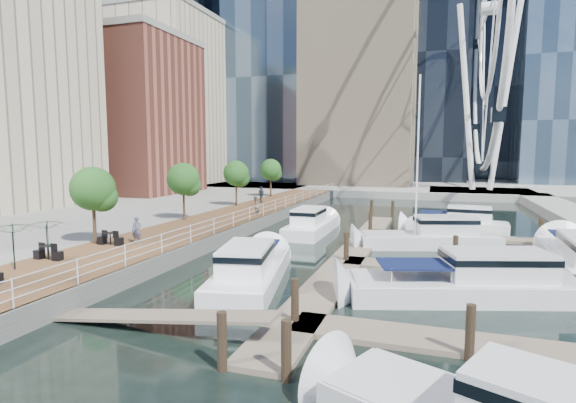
# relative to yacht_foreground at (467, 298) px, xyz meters

# --- Properties ---
(ground) EXTENTS (520.00, 520.00, 0.00)m
(ground) POSITION_rel_yacht_foreground_xyz_m (-9.31, -3.35, 0.00)
(ground) COLOR black
(ground) RESTS_ON ground
(boardwalk) EXTENTS (6.00, 60.00, 1.00)m
(boardwalk) POSITION_rel_yacht_foreground_xyz_m (-18.31, 11.65, 0.50)
(boardwalk) COLOR brown
(boardwalk) RESTS_ON ground
(seawall) EXTENTS (0.25, 60.00, 1.00)m
(seawall) POSITION_rel_yacht_foreground_xyz_m (-15.31, 11.65, 0.50)
(seawall) COLOR #595954
(seawall) RESTS_ON ground
(land_far) EXTENTS (200.00, 114.00, 1.00)m
(land_far) POSITION_rel_yacht_foreground_xyz_m (-9.31, 98.65, 0.50)
(land_far) COLOR gray
(land_far) RESTS_ON ground
(pier) EXTENTS (14.00, 12.00, 1.00)m
(pier) POSITION_rel_yacht_foreground_xyz_m (4.69, 48.65, 0.50)
(pier) COLOR gray
(pier) RESTS_ON ground
(railing) EXTENTS (0.10, 60.00, 1.05)m
(railing) POSITION_rel_yacht_foreground_xyz_m (-15.41, 11.65, 1.52)
(railing) COLOR white
(railing) RESTS_ON boardwalk
(floating_docks) EXTENTS (16.00, 34.00, 2.60)m
(floating_docks) POSITION_rel_yacht_foreground_xyz_m (-1.34, 6.63, 0.49)
(floating_docks) COLOR #6D6051
(floating_docks) RESTS_ON ground
(midrise_condos) EXTENTS (19.00, 67.00, 28.00)m
(midrise_condos) POSITION_rel_yacht_foreground_xyz_m (-42.87, 23.47, 13.42)
(midrise_condos) COLOR #BCAD8E
(midrise_condos) RESTS_ON ground
(ferris_wheel) EXTENTS (5.80, 45.60, 47.80)m
(ferris_wheel) POSITION_rel_yacht_foreground_xyz_m (4.69, 48.65, 25.92)
(ferris_wheel) COLOR white
(ferris_wheel) RESTS_ON ground
(street_trees) EXTENTS (2.60, 42.60, 4.60)m
(street_trees) POSITION_rel_yacht_foreground_xyz_m (-20.71, 10.65, 4.29)
(street_trees) COLOR #3F2B1C
(street_trees) RESTS_ON ground
(cafe_tables) EXTENTS (2.50, 13.70, 0.74)m
(cafe_tables) POSITION_rel_yacht_foreground_xyz_m (-19.71, -5.35, 1.37)
(cafe_tables) COLOR black
(cafe_tables) RESTS_ON ground
(yacht_foreground) EXTENTS (11.90, 6.34, 2.15)m
(yacht_foreground) POSITION_rel_yacht_foreground_xyz_m (0.00, 0.00, 0.00)
(yacht_foreground) COLOR silver
(yacht_foreground) RESTS_ON ground
(pedestrian_near) EXTENTS (0.67, 0.53, 1.60)m
(pedestrian_near) POSITION_rel_yacht_foreground_xyz_m (-18.36, 1.47, 1.80)
(pedestrian_near) COLOR #4C4E66
(pedestrian_near) RESTS_ON boardwalk
(pedestrian_mid) EXTENTS (0.72, 0.88, 1.68)m
(pedestrian_mid) POSITION_rel_yacht_foreground_xyz_m (-16.13, 14.60, 1.84)
(pedestrian_mid) COLOR #856D5C
(pedestrian_mid) RESTS_ON boardwalk
(pedestrian_far) EXTENTS (1.11, 0.89, 1.76)m
(pedestrian_far) POSITION_rel_yacht_foreground_xyz_m (-19.39, 24.20, 1.88)
(pedestrian_far) COLOR #32383F
(pedestrian_far) RESTS_ON boardwalk
(moored_yachts) EXTENTS (20.54, 33.02, 11.50)m
(moored_yachts) POSITION_rel_yacht_foreground_xyz_m (-1.91, 7.94, 0.00)
(moored_yachts) COLOR silver
(moored_yachts) RESTS_ON ground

